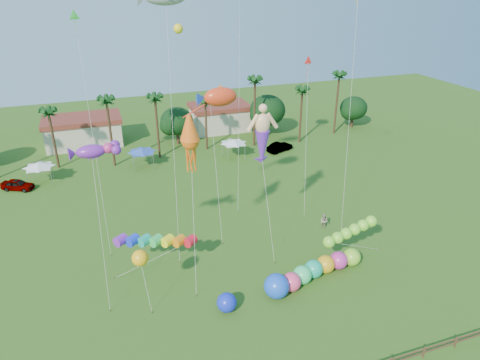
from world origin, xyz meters
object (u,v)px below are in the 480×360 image
object	(u,v)px
spectator_b	(324,221)
caterpillar_inflatable	(310,272)
car_b	(280,147)
blue_ball	(227,303)
car_a	(17,185)

from	to	relation	value
spectator_b	caterpillar_inflatable	world-z (taller)	caterpillar_inflatable
car_b	blue_ball	world-z (taller)	blue_ball
caterpillar_inflatable	blue_ball	bearing A→B (deg)	175.55
caterpillar_inflatable	car_b	bearing A→B (deg)	58.21
car_b	spectator_b	world-z (taller)	spectator_b
car_a	caterpillar_inflatable	xyz separation A→B (m)	(28.07, -29.97, 0.23)
car_b	caterpillar_inflatable	world-z (taller)	caterpillar_inflatable
spectator_b	blue_ball	xyz separation A→B (m)	(-14.43, -9.03, -0.04)
spectator_b	blue_ball	world-z (taller)	spectator_b
car_b	caterpillar_inflatable	xyz separation A→B (m)	(-10.80, -31.18, 0.20)
car_a	caterpillar_inflatable	bearing A→B (deg)	-110.52
car_b	car_a	bearing A→B (deg)	70.56
car_b	blue_ball	xyz separation A→B (m)	(-19.39, -32.42, 0.10)
car_a	caterpillar_inflatable	distance (m)	41.07
car_a	blue_ball	xyz separation A→B (m)	(19.49, -31.21, 0.13)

